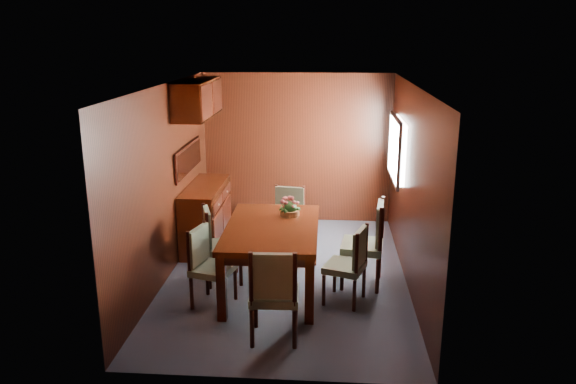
# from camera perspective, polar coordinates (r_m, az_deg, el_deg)

# --- Properties ---
(ground) EXTENTS (4.50, 4.50, 0.00)m
(ground) POSITION_cam_1_polar(r_m,az_deg,el_deg) (7.27, -0.12, -8.44)
(ground) COLOR #3E4455
(ground) RESTS_ON ground
(room_shell) EXTENTS (3.06, 4.52, 2.41)m
(room_shell) POSITION_cam_1_polar(r_m,az_deg,el_deg) (7.10, -0.77, 4.81)
(room_shell) COLOR black
(room_shell) RESTS_ON ground
(sideboard) EXTENTS (0.48, 1.40, 0.90)m
(sideboard) POSITION_cam_1_polar(r_m,az_deg,el_deg) (8.21, -8.33, -2.35)
(sideboard) COLOR #341106
(sideboard) RESTS_ON ground
(dining_table) EXTENTS (1.09, 1.73, 0.81)m
(dining_table) POSITION_cam_1_polar(r_m,az_deg,el_deg) (6.63, -1.62, -4.39)
(dining_table) COLOR #341106
(dining_table) RESTS_ON ground
(chair_left_near) EXTENTS (0.52, 0.53, 0.92)m
(chair_left_near) POSITION_cam_1_polar(r_m,az_deg,el_deg) (6.42, -8.21, -7.01)
(chair_left_near) COLOR black
(chair_left_near) RESTS_ON ground
(chair_left_far) EXTENTS (0.56, 0.57, 0.96)m
(chair_left_far) POSITION_cam_1_polar(r_m,az_deg,el_deg) (6.96, -7.27, -4.93)
(chair_left_far) COLOR black
(chair_left_far) RESTS_ON ground
(chair_right_near) EXTENTS (0.54, 0.55, 0.92)m
(chair_right_near) POSITION_cam_1_polar(r_m,az_deg,el_deg) (6.42, 6.40, -6.98)
(chair_right_near) COLOR black
(chair_right_near) RESTS_ON ground
(chair_right_far) EXTENTS (0.55, 0.57, 1.07)m
(chair_right_far) POSITION_cam_1_polar(r_m,az_deg,el_deg) (6.86, 8.24, -4.75)
(chair_right_far) COLOR black
(chair_right_far) RESTS_ON ground
(chair_head) EXTENTS (0.50, 0.48, 1.01)m
(chair_head) POSITION_cam_1_polar(r_m,az_deg,el_deg) (5.58, -1.46, -9.95)
(chair_head) COLOR black
(chair_head) RESTS_ON ground
(chair_foot) EXTENTS (0.50, 0.49, 0.94)m
(chair_foot) POSITION_cam_1_polar(r_m,az_deg,el_deg) (7.84, 0.01, -2.50)
(chair_foot) COLOR black
(chair_foot) RESTS_ON ground
(flower_centerpiece) EXTENTS (0.26, 0.26, 0.26)m
(flower_centerpiece) POSITION_cam_1_polar(r_m,az_deg,el_deg) (6.92, 0.17, -1.44)
(flower_centerpiece) COLOR #B16836
(flower_centerpiece) RESTS_ON dining_table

